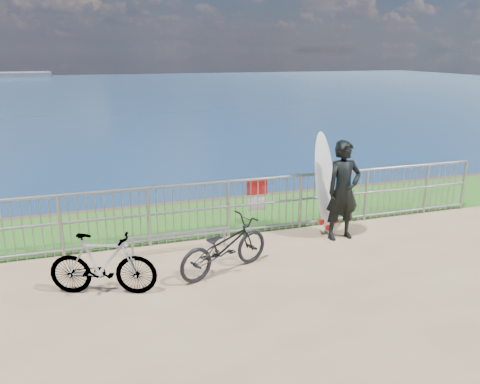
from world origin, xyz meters
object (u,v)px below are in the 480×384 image
object	(u,v)px
surfboard	(325,187)
bicycle_far	(103,264)
surfer	(343,191)
bicycle_near	(224,246)

from	to	relation	value
surfboard	bicycle_far	size ratio (longest dim) A/B	1.26
surfboard	surfer	bearing A→B (deg)	-68.13
surfer	bicycle_near	size ratio (longest dim) A/B	1.12
surfer	surfboard	bearing A→B (deg)	109.36
surfer	bicycle_far	xyz separation A→B (m)	(-4.39, -0.87, -0.47)
surfer	bicycle_far	world-z (taller)	surfer
bicycle_near	bicycle_far	size ratio (longest dim) A/B	1.07
surfer	bicycle_far	bearing A→B (deg)	-171.34
bicycle_near	surfer	bearing A→B (deg)	-95.91
surfer	surfboard	world-z (taller)	surfboard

